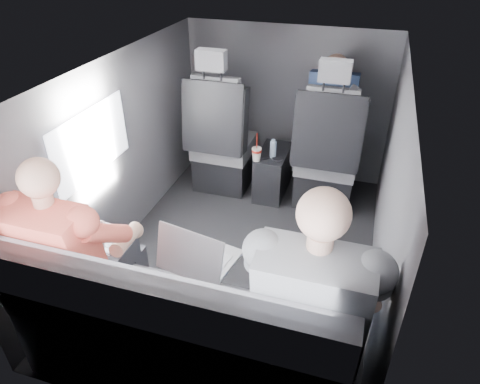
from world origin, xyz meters
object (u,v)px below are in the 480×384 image
(front_seat_right, at_px, (326,161))
(front_seat_left, at_px, (222,147))
(laptop_silver, at_px, (198,255))
(laptop_white, at_px, (92,235))
(center_console, at_px, (273,172))
(laptop_black, at_px, (320,274))
(rear_bench, at_px, (180,340))
(passenger_rear_right, at_px, (314,304))
(passenger_front_right, at_px, (331,109))
(soda_cup, at_px, (257,154))
(passenger_rear_left, at_px, (78,255))
(water_bottle, at_px, (273,149))

(front_seat_right, bearing_deg, front_seat_left, 180.00)
(laptop_silver, bearing_deg, laptop_white, -178.70)
(front_seat_left, distance_m, front_seat_right, 0.90)
(front_seat_left, bearing_deg, front_seat_right, 0.00)
(front_seat_left, relative_size, center_console, 2.64)
(laptop_black, bearing_deg, front_seat_left, 123.59)
(front_seat_right, relative_size, rear_bench, 0.79)
(rear_bench, xyz_separation_m, laptop_silver, (0.00, 0.27, 0.33))
(laptop_black, height_order, passenger_rear_right, passenger_rear_right)
(passenger_front_right, bearing_deg, soda_cup, -141.40)
(front_seat_left, bearing_deg, passenger_front_right, 16.59)
(rear_bench, height_order, laptop_white, rear_bench)
(passenger_rear_left, bearing_deg, water_bottle, 71.31)
(center_console, relative_size, passenger_rear_left, 0.39)
(rear_bench, height_order, water_bottle, rear_bench)
(front_seat_right, height_order, laptop_black, front_seat_right)
(laptop_white, bearing_deg, front_seat_right, 57.51)
(laptop_white, relative_size, passenger_rear_right, 0.24)
(laptop_silver, bearing_deg, passenger_rear_right, -15.81)
(front_seat_left, relative_size, laptop_silver, 3.16)
(passenger_front_right, bearing_deg, laptop_white, -118.05)
(rear_bench, xyz_separation_m, passenger_rear_left, (-0.58, 0.10, 0.32))
(front_seat_right, xyz_separation_m, laptop_black, (0.16, -1.59, 0.23))
(front_seat_right, distance_m, passenger_rear_right, 1.83)
(passenger_rear_left, xyz_separation_m, passenger_front_right, (0.99, 2.06, 0.12))
(laptop_silver, xyz_separation_m, passenger_front_right, (0.41, 1.89, 0.11))
(laptop_white, distance_m, laptop_silver, 0.60)
(rear_bench, distance_m, laptop_white, 0.73)
(passenger_rear_right, relative_size, passenger_front_right, 1.70)
(passenger_front_right, bearing_deg, passenger_rear_right, -84.64)
(laptop_white, height_order, laptop_silver, laptop_silver)
(water_bottle, height_order, laptop_white, laptop_white)
(soda_cup, bearing_deg, passenger_rear_left, -106.22)
(rear_bench, bearing_deg, laptop_black, 27.22)
(front_seat_right, distance_m, water_bottle, 0.44)
(water_bottle, xyz_separation_m, laptop_white, (-0.61, -1.60, 0.16))
(rear_bench, height_order, soda_cup, rear_bench)
(laptop_black, height_order, passenger_rear_left, passenger_rear_left)
(soda_cup, distance_m, passenger_rear_right, 1.81)
(passenger_rear_left, bearing_deg, laptop_silver, 16.41)
(front_seat_left, relative_size, soda_cup, 5.25)
(center_console, xyz_separation_m, passenger_rear_right, (0.61, -1.85, 0.46))
(front_seat_right, bearing_deg, passenger_front_right, 97.53)
(water_bottle, distance_m, passenger_front_right, 0.58)
(rear_bench, bearing_deg, front_seat_left, 103.31)
(front_seat_right, height_order, laptop_white, front_seat_right)
(front_seat_right, relative_size, passenger_rear_left, 1.03)
(center_console, xyz_separation_m, laptop_silver, (0.00, -1.68, 0.43))
(front_seat_left, xyz_separation_m, passenger_rear_right, (1.06, -1.81, 0.26))
(front_seat_left, distance_m, soda_cup, 0.39)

